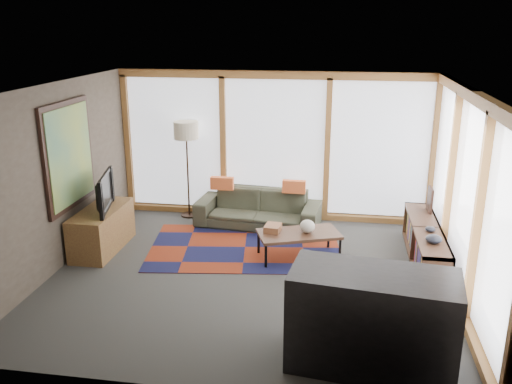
% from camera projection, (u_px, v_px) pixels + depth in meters
% --- Properties ---
extents(ground, '(5.50, 5.50, 0.00)m').
position_uv_depth(ground, '(251.00, 276.00, 7.54)').
color(ground, '#2A2A28').
rests_on(ground, ground).
extents(room_envelope, '(5.52, 5.02, 2.62)m').
position_uv_depth(room_envelope, '(293.00, 160.00, 7.53)').
color(room_envelope, '#40362D').
rests_on(room_envelope, ground).
extents(rug, '(3.15, 2.25, 0.01)m').
position_uv_depth(rug, '(245.00, 247.00, 8.48)').
color(rug, maroon).
rests_on(rug, ground).
extents(sofa, '(2.17, 1.01, 0.61)m').
position_uv_depth(sofa, '(258.00, 209.00, 9.31)').
color(sofa, '#303326').
rests_on(sofa, ground).
extents(pillow_left, '(0.40, 0.12, 0.22)m').
position_uv_depth(pillow_left, '(222.00, 183.00, 9.32)').
color(pillow_left, '#DD612F').
rests_on(pillow_left, sofa).
extents(pillow_right, '(0.39, 0.12, 0.22)m').
position_uv_depth(pillow_right, '(294.00, 187.00, 9.14)').
color(pillow_right, '#DD612F').
rests_on(pillow_right, sofa).
extents(floor_lamp, '(0.44, 0.44, 1.74)m').
position_uv_depth(floor_lamp, '(188.00, 170.00, 9.62)').
color(floor_lamp, black).
rests_on(floor_lamp, ground).
extents(coffee_table, '(1.33, 0.98, 0.40)m').
position_uv_depth(coffee_table, '(299.00, 245.00, 8.07)').
color(coffee_table, '#311D10').
rests_on(coffee_table, ground).
extents(book_stack, '(0.25, 0.30, 0.09)m').
position_uv_depth(book_stack, '(273.00, 228.00, 8.07)').
color(book_stack, brown).
rests_on(book_stack, coffee_table).
extents(vase, '(0.23, 0.23, 0.20)m').
position_uv_depth(vase, '(307.00, 226.00, 7.99)').
color(vase, beige).
rests_on(vase, coffee_table).
extents(bookshelf, '(0.40, 2.22, 0.55)m').
position_uv_depth(bookshelf, '(425.00, 245.00, 7.89)').
color(bookshelf, '#311D10').
rests_on(bookshelf, ground).
extents(bowl_a, '(0.24, 0.24, 0.11)m').
position_uv_depth(bowl_a, '(434.00, 239.00, 7.23)').
color(bowl_a, black).
rests_on(bowl_a, bookshelf).
extents(bowl_b, '(0.18, 0.18, 0.07)m').
position_uv_depth(bowl_b, '(430.00, 229.00, 7.63)').
color(bowl_b, black).
rests_on(bowl_b, bookshelf).
extents(shelf_picture, '(0.05, 0.29, 0.38)m').
position_uv_depth(shelf_picture, '(430.00, 200.00, 8.39)').
color(shelf_picture, black).
rests_on(shelf_picture, bookshelf).
extents(tv_console, '(0.54, 1.31, 0.65)m').
position_uv_depth(tv_console, '(102.00, 229.00, 8.33)').
color(tv_console, brown).
rests_on(tv_console, ground).
extents(television, '(0.36, 0.98, 0.57)m').
position_uv_depth(television, '(100.00, 192.00, 8.13)').
color(television, black).
rests_on(television, tv_console).
extents(bar_counter, '(1.72, 0.97, 1.04)m').
position_uv_depth(bar_counter, '(372.00, 321.00, 5.42)').
color(bar_counter, black).
rests_on(bar_counter, ground).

